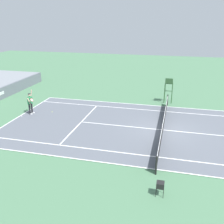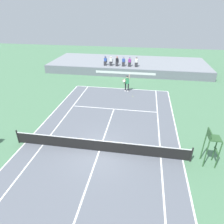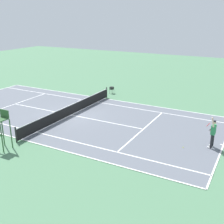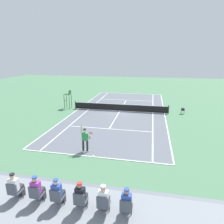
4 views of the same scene
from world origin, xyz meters
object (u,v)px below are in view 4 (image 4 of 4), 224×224
tennis_ball (82,142)px  ball_hopper (183,109)px  spectator_seated_3 (58,193)px  spectator_seated_4 (37,190)px  spectator_seated_0 (127,203)px  spectator_seated_1 (104,199)px  tennis_player (85,139)px  spectator_seated_2 (81,196)px  spectator_seated_5 (16,187)px  umpire_chair (68,97)px

tennis_ball → ball_hopper: (-9.21, -10.06, 0.54)m
spectator_seated_3 → spectator_seated_4: (0.87, 0.00, 0.00)m
spectator_seated_0 → spectator_seated_3: same height
spectator_seated_1 → tennis_player: bearing=-65.6°
spectator_seated_2 → spectator_seated_5: 2.77m
umpire_chair → spectator_seated_3: bearing=112.4°
tennis_player → tennis_ball: tennis_player is taller
tennis_player → spectator_seated_4: bearing=92.8°
spectator_seated_5 → umpire_chair: (5.52, -17.89, -0.23)m
spectator_seated_4 → tennis_player: spectator_seated_4 is taller
spectator_seated_2 → ball_hopper: spectator_seated_2 is taller
spectator_seated_2 → spectator_seated_4: 1.81m
umpire_chair → spectator_seated_1: bearing=117.2°
spectator_seated_5 → umpire_chair: 18.73m
tennis_player → ball_hopper: (-8.36, -11.59, -0.42)m
spectator_seated_5 → spectator_seated_4: bearing=180.0°
umpire_chair → ball_hopper: size_ratio=3.49×
spectator_seated_4 → ball_hopper: spectator_seated_4 is taller
ball_hopper → umpire_chair: bearing=1.3°
spectator_seated_4 → tennis_ball: size_ratio=18.60×
spectator_seated_3 → tennis_player: size_ratio=0.61×
tennis_player → ball_hopper: bearing=-125.8°
tennis_player → umpire_chair: umpire_chair is taller
spectator_seated_3 → tennis_ball: (2.05, -8.18, -1.76)m
spectator_seated_3 → spectator_seated_5: same height
spectator_seated_4 → tennis_player: bearing=-87.2°
spectator_seated_1 → spectator_seated_2: (0.88, 0.00, 0.00)m
tennis_player → spectator_seated_1: bearing=114.4°
spectator_seated_1 → spectator_seated_4: 2.69m
spectator_seated_3 → tennis_player: 6.80m
spectator_seated_4 → spectator_seated_5: same height
spectator_seated_4 → spectator_seated_2: bearing=180.0°
spectator_seated_5 → spectator_seated_2: bearing=180.0°
spectator_seated_5 → ball_hopper: (-9.00, -18.23, -1.22)m
spectator_seated_1 → spectator_seated_2: bearing=0.0°
spectator_seated_4 → spectator_seated_0: bearing=180.0°
spectator_seated_5 → umpire_chair: bearing=-72.8°
tennis_ball → ball_hopper: bearing=-132.5°
spectator_seated_5 → spectator_seated_3: bearing=180.0°
spectator_seated_1 → tennis_ball: size_ratio=18.60×
tennis_player → spectator_seated_5: bearing=84.5°
ball_hopper → spectator_seated_0: bearing=76.1°
spectator_seated_3 → umpire_chair: (7.36, -17.89, -0.23)m
spectator_seated_5 → tennis_ball: spectator_seated_5 is taller
tennis_player → ball_hopper: tennis_player is taller
spectator_seated_0 → spectator_seated_3: 2.66m
tennis_player → tennis_ball: size_ratio=30.63×
tennis_ball → umpire_chair: 11.18m
spectator_seated_4 → tennis_player: 6.70m
spectator_seated_0 → spectator_seated_4: size_ratio=1.00×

